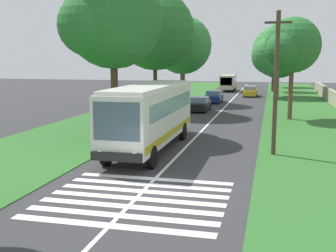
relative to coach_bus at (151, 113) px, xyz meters
name	(u,v)px	position (x,y,z in m)	size (l,w,h in m)	color
ground	(144,190)	(-7.26, -1.80, -2.15)	(160.00, 160.00, 0.00)	#333335
grass_verge_left	(99,125)	(7.74, 6.40, -2.13)	(120.00, 8.00, 0.04)	#2D6628
grass_verge_right	(320,134)	(7.74, -10.00, -2.13)	(120.00, 8.00, 0.04)	#2D6628
centre_line	(203,129)	(7.74, -1.80, -2.14)	(110.00, 0.16, 0.01)	silver
coach_bus	(151,113)	(0.00, 0.00, 0.00)	(11.16, 2.62, 3.73)	silver
zebra_crossing	(136,198)	(-8.37, -1.80, -2.14)	(5.85, 6.80, 0.01)	silver
trailing_car_0	(200,104)	(18.53, 0.26, -1.48)	(4.30, 1.78, 1.43)	black
trailing_car_1	(214,97)	(27.05, -0.02, -1.48)	(4.30, 1.78, 1.43)	navy
trailing_car_2	(250,91)	(36.33, -3.78, -1.48)	(4.30, 1.78, 1.43)	gold
trailing_minibus_0	(228,81)	(44.86, 0.09, -0.60)	(6.00, 2.14, 2.53)	#BFB299
roadside_tree_left_0	(154,33)	(16.55, 4.36, 5.41)	(8.72, 7.42, 11.42)	#3D2D1E
roadside_tree_left_1	(112,22)	(4.51, 3.95, 5.47)	(7.91, 6.65, 11.08)	#4C3826
roadside_tree_left_2	(181,47)	(25.13, 3.52, 4.32)	(7.72, 6.56, 9.88)	brown
roadside_tree_right_0	(277,53)	(35.42, -7.14, 3.68)	(8.61, 6.93, 9.46)	brown
roadside_tree_right_1	(274,51)	(45.64, -6.71, 4.13)	(5.34, 4.50, 8.64)	#3D2D1E
roadside_tree_right_2	(275,48)	(56.21, -6.98, 4.73)	(6.19, 5.30, 9.63)	#3D2D1E
roadside_tree_right_3	(291,46)	(14.45, -8.07, 4.01)	(5.32, 4.64, 8.56)	brown
utility_pole	(276,82)	(0.33, -6.82, 1.84)	(0.24, 1.40, 7.61)	#473828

